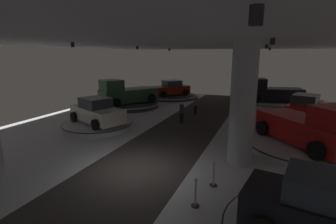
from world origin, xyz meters
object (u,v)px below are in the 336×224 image
display_platform_far_right (303,119)px  pickup_truck_mid_right (310,128)px  display_platform_mid_left (98,125)px  display_car_deep_left (171,89)px  pickup_truck_far_left (126,94)px  display_car_near_right (329,211)px  display_car_mid_left (97,112)px  display_car_far_right (305,107)px  visitor_walking_near (182,111)px  pickup_truck_deep_right (270,92)px  visitor_walking_far (196,103)px  display_platform_far_left (129,105)px  column_right (243,104)px  display_platform_deep_left (171,96)px  display_platform_deep_right (273,102)px  display_platform_mid_right (303,146)px

display_platform_far_right → pickup_truck_mid_right: 6.61m
display_platform_mid_left → display_car_deep_left: (0.13, 13.43, 0.86)m
display_platform_mid_left → pickup_truck_far_left: size_ratio=0.84×
display_car_near_right → display_car_mid_left: bearing=150.9°
display_platform_mid_left → pickup_truck_far_left: (-1.87, 6.77, 1.11)m
display_car_far_right → visitor_walking_near: display_car_far_right is taller
display_car_near_right → visitor_walking_near: 12.56m
pickup_truck_deep_right → visitor_walking_far: pickup_truck_deep_right is taller
pickup_truck_deep_right → display_car_mid_left: bearing=-128.5°
display_car_deep_left → pickup_truck_deep_right: size_ratio=0.78×
pickup_truck_far_left → visitor_walking_far: pickup_truck_far_left is taller
display_car_far_right → visitor_walking_near: 9.12m
display_car_far_right → pickup_truck_deep_right: size_ratio=0.81×
display_car_deep_left → display_platform_far_left: display_car_deep_left is taller
column_right → pickup_truck_far_left: column_right is taller
display_platform_deep_left → display_platform_deep_right: 11.00m
visitor_walking_near → visitor_walking_far: size_ratio=1.00×
display_platform_far_right → pickup_truck_deep_right: bearing=110.3°
display_platform_mid_left → display_platform_far_right: display_platform_mid_left is taller
display_platform_mid_left → display_platform_deep_right: 17.63m
display_platform_mid_left → display_car_mid_left: 0.93m
pickup_truck_mid_right → display_platform_deep_right: size_ratio=0.96×
display_platform_far_left → visitor_walking_far: 6.79m
visitor_walking_far → column_right: bearing=-62.4°
display_platform_deep_right → display_platform_deep_left: bearing=-178.5°
display_car_far_right → pickup_truck_mid_right: (-0.46, -6.48, 0.12)m
display_platform_far_right → pickup_truck_mid_right: pickup_truck_mid_right is taller
display_car_mid_left → display_car_far_right: (13.23, 7.04, -0.00)m
display_car_mid_left → display_platform_deep_left: (0.14, 13.39, -0.96)m
display_car_near_right → visitor_walking_near: display_car_near_right is taller
display_platform_deep_right → pickup_truck_deep_right: 1.10m
pickup_truck_deep_right → display_platform_far_left: (-12.49, -6.58, -1.00)m
display_car_deep_left → pickup_truck_deep_right: (10.66, 0.20, 0.14)m
display_platform_mid_left → display_platform_mid_right: bearing=3.8°
display_platform_far_right → display_platform_deep_left: (-13.09, 6.32, -0.04)m
display_car_near_right → display_platform_far_left: (-13.99, 13.88, -0.82)m
display_platform_deep_right → visitor_walking_near: visitor_walking_near is taller
pickup_truck_mid_right → display_car_deep_left: size_ratio=1.25×
display_platform_mid_left → display_platform_deep_right: (11.10, 13.69, -0.05)m
display_platform_far_left → visitor_walking_near: size_ratio=3.57×
display_platform_deep_left → display_platform_far_right: bearing=-25.8°
pickup_truck_deep_right → visitor_walking_far: size_ratio=3.54×
display_car_mid_left → pickup_truck_far_left: (-1.84, 6.76, 0.18)m
display_car_deep_left → pickup_truck_mid_right: bearing=-45.6°
visitor_walking_near → visitor_walking_far: (0.14, 3.18, 0.00)m
display_platform_deep_left → pickup_truck_deep_right: (10.68, 0.22, 1.04)m
display_platform_far_right → pickup_truck_mid_right: bearing=-94.1°
display_platform_deep_left → visitor_walking_near: visitor_walking_near is taller
display_platform_far_left → pickup_truck_mid_right: bearing=-24.1°
display_car_far_right → display_car_deep_left: 14.54m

